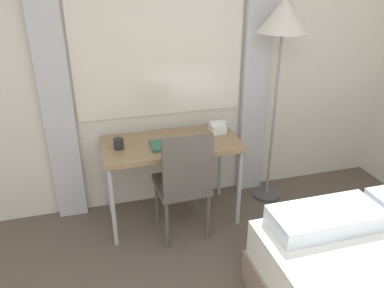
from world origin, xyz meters
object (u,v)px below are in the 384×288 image
Objects in this scene: desk_chair at (184,180)px; standing_lamp at (283,26)px; mug at (119,144)px; telephone at (217,127)px; desk at (171,149)px; book at (169,144)px.

standing_lamp is at bearing 19.45° from desk_chair.
standing_lamp is 21.55× the size of mug.
telephone is at bearing 8.01° from mug.
desk is at bearing -174.96° from standing_lamp.
standing_lamp reaches higher than telephone.
desk_chair reaches higher than desk.
standing_lamp is 1.30m from book.
standing_lamp is (0.92, 0.36, 1.06)m from desk_chair.
standing_lamp reaches higher than desk.
book is 3.44× the size of mug.
desk is 3.87× the size of book.
book is (-0.98, -0.16, -0.84)m from standing_lamp.
desk_chair is at bearing -71.23° from book.
telephone is at bearing 13.30° from desk.
desk is at bearing 64.81° from book.
mug is (-0.45, 0.26, 0.25)m from desk_chair.
book is (-0.07, 0.20, 0.22)m from desk_chair.
desk is 13.33× the size of mug.
telephone reaches higher than mug.
telephone is (-0.52, 0.02, -0.81)m from standing_lamp.
telephone is 0.50m from book.
telephone is at bearing 41.57° from desk_chair.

